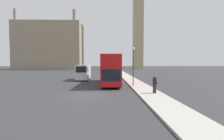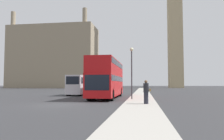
# 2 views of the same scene
# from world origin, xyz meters

# --- Properties ---
(ground_plane) EXTENTS (300.00, 300.00, 0.00)m
(ground_plane) POSITION_xyz_m (0.00, 0.00, 0.00)
(ground_plane) COLOR #333335
(sidewalk_strip) EXTENTS (2.57, 120.00, 0.15)m
(sidewalk_strip) POSITION_xyz_m (6.28, 0.00, 0.07)
(sidewalk_strip) COLOR #ADA89E
(sidewalk_strip) RESTS_ON ground_plane
(clock_tower) EXTENTS (5.69, 5.86, 68.17)m
(clock_tower) POSITION_xyz_m (19.01, 71.09, 34.95)
(clock_tower) COLOR tan
(clock_tower) RESTS_ON ground_plane
(building_block_distant) EXTENTS (32.92, 13.90, 28.93)m
(building_block_distant) POSITION_xyz_m (-28.24, 64.72, 11.90)
(building_block_distant) COLOR gray
(building_block_distant) RESTS_ON ground_plane
(red_double_decker_bus) EXTENTS (2.59, 10.95, 4.25)m
(red_double_decker_bus) POSITION_xyz_m (2.42, 8.22, 2.39)
(red_double_decker_bus) COLOR #B71114
(red_double_decker_bus) RESTS_ON ground_plane
(white_van) EXTENTS (2.10, 5.15, 2.81)m
(white_van) POSITION_xyz_m (-2.55, 13.36, 1.50)
(white_van) COLOR silver
(white_van) RESTS_ON ground_plane
(pedestrian) EXTENTS (0.55, 0.39, 1.77)m
(pedestrian) POSITION_xyz_m (6.73, 0.22, 1.03)
(pedestrian) COLOR #23232D
(pedestrian) RESTS_ON sidewalk_strip
(street_lamp) EXTENTS (0.36, 0.36, 5.08)m
(street_lamp) POSITION_xyz_m (5.40, 5.23, 3.55)
(street_lamp) COLOR #38383D
(street_lamp) RESTS_ON sidewalk_strip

